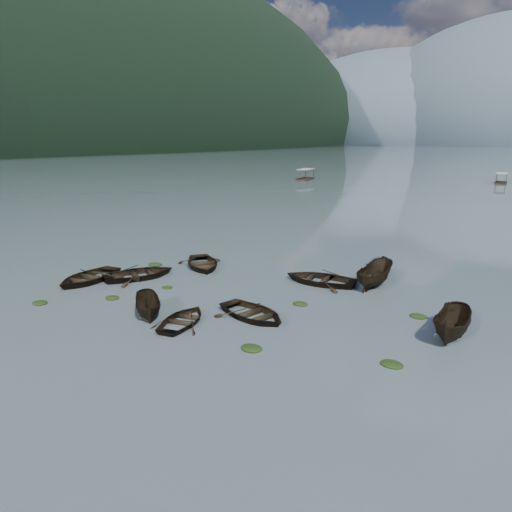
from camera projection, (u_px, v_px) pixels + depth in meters
The scene contains 22 objects.
ground_plane at pixel (122, 346), 22.43m from camera, with size 2400.00×2400.00×0.00m, color #4F5D63.
haze_mtn_a at pixel (394, 144), 889.04m from camera, with size 520.00×520.00×280.00m, color #475666.
haze_mtn_b at pixel (510, 144), 782.76m from camera, with size 520.00×520.00×340.00m, color #475666.
rowboat_0 at pixel (88, 281), 32.60m from camera, with size 3.65×5.11×1.06m, color black.
rowboat_1 at pixel (140, 278), 33.41m from camera, with size 3.65×5.10×1.06m, color black.
rowboat_2 at pixel (149, 316), 26.28m from camera, with size 1.41×3.74×1.45m, color black.
rowboat_3 at pixel (184, 323), 25.22m from camera, with size 2.80×3.92×0.81m, color black.
rowboat_4 at pixel (252, 318), 26.01m from camera, with size 3.28×4.59×0.95m, color black.
rowboat_5 at pixel (451, 337), 23.49m from camera, with size 1.62×4.31×1.67m, color black.
rowboat_6 at pixel (202, 267), 36.16m from camera, with size 3.59×5.03×1.04m, color black.
rowboat_7 at pixel (320, 283), 32.24m from camera, with size 3.62×5.07×1.05m, color black.
rowboat_8 at pixel (373, 285), 31.73m from camera, with size 1.77×4.70×1.81m, color black.
weed_clump_0 at pixel (40, 304), 28.21m from camera, with size 1.03×0.84×0.22m, color black.
weed_clump_1 at pixel (112, 299), 29.11m from camera, with size 0.99×0.79×0.22m, color black.
weed_clump_2 at pixel (251, 349), 22.09m from camera, with size 1.11×0.89×0.24m, color black.
weed_clump_3 at pixel (300, 305), 28.04m from camera, with size 0.95×0.81×0.21m, color black.
weed_clump_4 at pixel (392, 365), 20.56m from camera, with size 1.05×0.83×0.22m, color black.
weed_clump_5 at pixel (155, 265), 36.75m from camera, with size 1.19×0.96×0.25m, color black.
weed_clump_6 at pixel (167, 288), 31.17m from camera, with size 0.83×0.69×0.17m, color black.
weed_clump_7 at pixel (418, 317), 26.09m from camera, with size 1.00×0.80×0.22m, color black.
pontoon_left at pixel (306, 180), 113.18m from camera, with size 2.73×6.56×2.51m, color black, non-canonical shape.
pontoon_centre at pixel (501, 183), 103.72m from camera, with size 2.45×5.89×2.26m, color black, non-canonical shape.
Camera 1 is at (16.81, -13.61, 9.91)m, focal length 32.00 mm.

